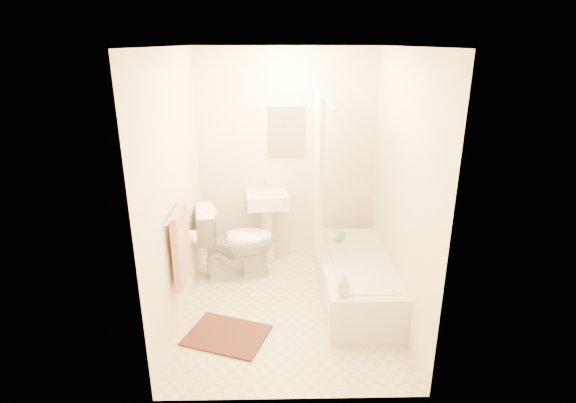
{
  "coord_description": "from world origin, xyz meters",
  "views": [
    {
      "loc": [
        -0.08,
        -3.78,
        2.44
      ],
      "look_at": [
        0.0,
        0.25,
        1.0
      ],
      "focal_mm": 28.0,
      "sensor_mm": 36.0,
      "label": 1
    }
  ],
  "objects_px": {
    "toilet": "(236,242)",
    "sink": "(267,223)",
    "bath_mat": "(227,335)",
    "soap_bottle": "(344,284)",
    "bathtub": "(355,279)"
  },
  "relations": [
    {
      "from": "toilet",
      "to": "soap_bottle",
      "type": "distance_m",
      "value": 1.53
    },
    {
      "from": "sink",
      "to": "soap_bottle",
      "type": "xyz_separation_m",
      "value": [
        0.68,
        -1.56,
        0.09
      ]
    },
    {
      "from": "toilet",
      "to": "bath_mat",
      "type": "bearing_deg",
      "value": 170.29
    },
    {
      "from": "bath_mat",
      "to": "soap_bottle",
      "type": "height_order",
      "value": "soap_bottle"
    },
    {
      "from": "toilet",
      "to": "sink",
      "type": "distance_m",
      "value": 0.52
    },
    {
      "from": "sink",
      "to": "bath_mat",
      "type": "relative_size",
      "value": 1.34
    },
    {
      "from": "bathtub",
      "to": "soap_bottle",
      "type": "relative_size",
      "value": 7.39
    },
    {
      "from": "sink",
      "to": "bathtub",
      "type": "xyz_separation_m",
      "value": [
        0.89,
        -0.91,
        -0.23
      ]
    },
    {
      "from": "toilet",
      "to": "bath_mat",
      "type": "relative_size",
      "value": 1.22
    },
    {
      "from": "sink",
      "to": "bath_mat",
      "type": "bearing_deg",
      "value": -109.18
    },
    {
      "from": "toilet",
      "to": "bathtub",
      "type": "bearing_deg",
      "value": -122.19
    },
    {
      "from": "toilet",
      "to": "soap_bottle",
      "type": "bearing_deg",
      "value": -148.7
    },
    {
      "from": "bath_mat",
      "to": "soap_bottle",
      "type": "relative_size",
      "value": 3.24
    },
    {
      "from": "bathtub",
      "to": "soap_bottle",
      "type": "height_order",
      "value": "soap_bottle"
    },
    {
      "from": "toilet",
      "to": "sink",
      "type": "relative_size",
      "value": 0.91
    }
  ]
}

